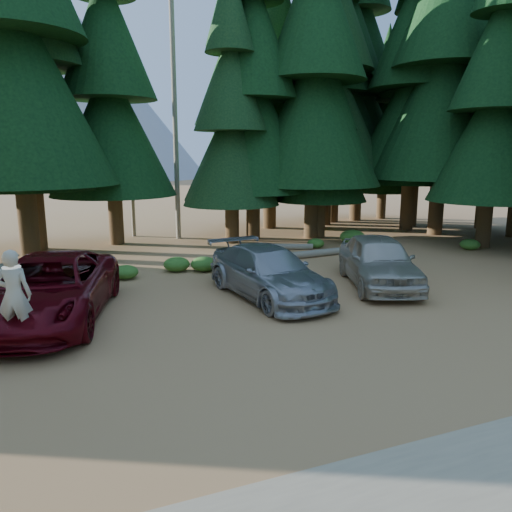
% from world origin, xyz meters
% --- Properties ---
extents(ground, '(160.00, 160.00, 0.00)m').
position_xyz_m(ground, '(0.00, 0.00, 0.00)').
color(ground, '#B37D4B').
rests_on(ground, ground).
extents(forest_belt_north, '(36.00, 7.00, 22.00)m').
position_xyz_m(forest_belt_north, '(0.00, 15.00, 0.00)').
color(forest_belt_north, black).
rests_on(forest_belt_north, ground).
extents(snag_front, '(0.24, 0.24, 12.00)m').
position_xyz_m(snag_front, '(0.80, 14.50, 6.00)').
color(snag_front, gray).
rests_on(snag_front, ground).
extents(snag_back, '(0.20, 0.20, 10.00)m').
position_xyz_m(snag_back, '(-1.20, 16.00, 5.00)').
color(snag_back, gray).
rests_on(snag_back, ground).
extents(mountain_peak, '(48.00, 50.00, 28.00)m').
position_xyz_m(mountain_peak, '(-2.59, 88.23, 12.71)').
color(mountain_peak, '#9799A0').
rests_on(mountain_peak, ground).
extents(red_pickup, '(4.27, 6.55, 1.68)m').
position_xyz_m(red_pickup, '(-5.21, 3.27, 0.84)').
color(red_pickup, '#5C0711').
rests_on(red_pickup, ground).
extents(silver_minivan_center, '(2.68, 5.35, 1.49)m').
position_xyz_m(silver_minivan_center, '(0.89, 3.17, 0.75)').
color(silver_minivan_center, '#A4A6AC').
rests_on(silver_minivan_center, ground).
extents(silver_minivan_right, '(3.53, 5.24, 1.66)m').
position_xyz_m(silver_minivan_right, '(4.70, 3.02, 0.83)').
color(silver_minivan_right, beige).
rests_on(silver_minivan_right, ground).
extents(frisbee_player, '(0.79, 0.62, 1.91)m').
position_xyz_m(frisbee_player, '(-5.79, 0.84, 1.40)').
color(frisbee_player, beige).
rests_on(frisbee_player, ground).
extents(log_left, '(4.20, 2.40, 0.33)m').
position_xyz_m(log_left, '(-6.31, 9.96, 0.16)').
color(log_left, gray).
rests_on(log_left, ground).
extents(log_mid, '(3.10, 1.53, 0.27)m').
position_xyz_m(log_mid, '(4.18, 9.92, 0.13)').
color(log_mid, gray).
rests_on(log_mid, ground).
extents(log_right, '(4.63, 0.65, 0.30)m').
position_xyz_m(log_right, '(3.99, 7.75, 0.15)').
color(log_right, gray).
rests_on(log_right, ground).
extents(shrub_far_left, '(1.20, 1.20, 0.66)m').
position_xyz_m(shrub_far_left, '(-4.97, 8.09, 0.33)').
color(shrub_far_left, '#31691F').
rests_on(shrub_far_left, ground).
extents(shrub_left, '(0.86, 0.86, 0.47)m').
position_xyz_m(shrub_left, '(-2.81, 7.01, 0.24)').
color(shrub_left, '#31691F').
rests_on(shrub_left, ground).
extents(shrub_center_left, '(0.95, 0.95, 0.52)m').
position_xyz_m(shrub_center_left, '(-0.93, 7.45, 0.26)').
color(shrub_center_left, '#31691F').
rests_on(shrub_center_left, ground).
extents(shrub_center_right, '(0.95, 0.95, 0.52)m').
position_xyz_m(shrub_center_right, '(0.01, 7.12, 0.26)').
color(shrub_center_right, '#31691F').
rests_on(shrub_center_right, ground).
extents(shrub_right, '(0.77, 0.77, 0.43)m').
position_xyz_m(shrub_right, '(6.01, 9.62, 0.21)').
color(shrub_right, '#31691F').
rests_on(shrub_right, ground).
extents(shrub_far_right, '(1.20, 1.20, 0.66)m').
position_xyz_m(shrub_far_right, '(8.16, 9.93, 0.33)').
color(shrub_far_right, '#31691F').
rests_on(shrub_far_right, ground).
extents(shrub_edge_east, '(0.87, 0.87, 0.48)m').
position_xyz_m(shrub_edge_east, '(12.19, 6.65, 0.24)').
color(shrub_edge_east, '#31691F').
rests_on(shrub_edge_east, ground).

